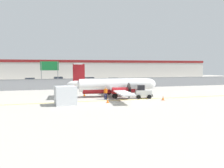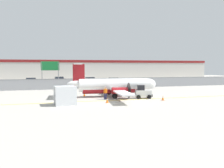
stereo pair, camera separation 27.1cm
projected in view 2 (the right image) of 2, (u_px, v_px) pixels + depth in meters
name	position (u px, v px, depth m)	size (l,w,h in m)	color
ground_plane	(119.00, 100.00, 29.24)	(140.00, 140.00, 0.01)	#ADA89E
perimeter_fence	(97.00, 83.00, 44.58)	(98.00, 0.10, 2.10)	gray
parking_lot_strip	(88.00, 84.00, 55.75)	(98.00, 17.00, 0.12)	#38383A
background_building	(80.00, 70.00, 73.32)	(91.00, 8.10, 6.50)	beige
commuter_airplane	(115.00, 86.00, 32.69)	(13.56, 16.07, 4.92)	white
baggage_tug	(143.00, 92.00, 30.86)	(2.52, 1.81, 1.88)	silver
ground_crew_worker	(105.00, 92.00, 29.81)	(0.55, 0.39, 1.70)	#191E4C
cargo_container	(65.00, 95.00, 25.71)	(2.63, 2.28, 2.20)	silver
traffic_cone_near_left	(84.00, 94.00, 33.29)	(0.36, 0.36, 0.64)	orange
traffic_cone_near_right	(107.00, 100.00, 27.07)	(0.36, 0.36, 0.64)	orange
traffic_cone_far_left	(142.00, 92.00, 36.18)	(0.36, 0.36, 0.64)	orange
traffic_cone_far_right	(163.00, 98.00, 29.07)	(0.36, 0.36, 0.64)	orange
parked_car_0	(30.00, 81.00, 53.54)	(4.38, 2.42, 1.58)	gray
parked_car_1	(59.00, 80.00, 58.97)	(4.37, 2.39, 1.58)	slate
parked_car_2	(90.00, 80.00, 56.72)	(4.29, 2.19, 1.58)	slate
parked_car_3	(114.00, 81.00, 54.24)	(4.36, 2.36, 1.58)	slate
parked_car_4	(143.00, 81.00, 53.22)	(4.36, 2.36, 1.58)	#19662D
highway_sign	(50.00, 68.00, 43.95)	(3.60, 0.14, 5.50)	slate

